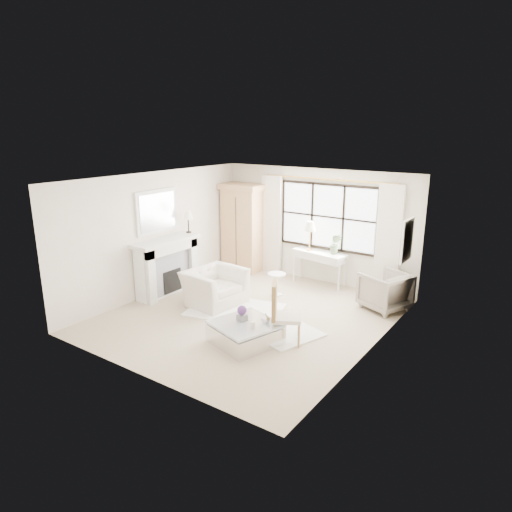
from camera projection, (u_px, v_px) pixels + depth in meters
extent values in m
plane|color=#BEAA8D|center=(249.00, 316.00, 9.05)|extent=(5.50, 5.50, 0.00)
plane|color=white|center=(248.00, 179.00, 8.32)|extent=(5.50, 5.50, 0.00)
plane|color=silver|center=(316.00, 226.00, 10.85)|extent=(5.00, 0.00, 5.00)
plane|color=beige|center=(136.00, 292.00, 6.52)|extent=(5.00, 0.00, 5.00)
plane|color=silver|center=(157.00, 233.00, 10.06)|extent=(0.00, 5.50, 5.50)
plane|color=silver|center=(375.00, 274.00, 7.31)|extent=(0.00, 5.50, 5.50)
cube|color=silver|center=(328.00, 217.00, 10.61)|extent=(2.40, 0.02, 1.50)
cylinder|color=#C19443|center=(328.00, 179.00, 10.32)|extent=(3.30, 0.04, 0.04)
cube|color=silver|center=(272.00, 225.00, 11.47)|extent=(0.55, 0.10, 2.47)
cube|color=white|center=(388.00, 242.00, 9.82)|extent=(0.55, 0.10, 2.47)
cube|color=silver|center=(166.00, 268.00, 10.15)|extent=(0.34, 1.50, 1.18)
cube|color=#A8A8AF|center=(171.00, 272.00, 10.08)|extent=(0.03, 1.22, 0.97)
cube|color=black|center=(172.00, 281.00, 10.13)|extent=(0.06, 0.52, 0.50)
cube|color=silver|center=(165.00, 241.00, 9.96)|extent=(0.58, 1.66, 0.08)
cube|color=white|center=(157.00, 212.00, 9.91)|extent=(0.05, 1.15, 0.95)
cube|color=silver|center=(158.00, 212.00, 9.89)|extent=(0.02, 1.00, 0.80)
cube|color=white|center=(407.00, 240.00, 8.61)|extent=(0.04, 0.62, 0.82)
cube|color=beige|center=(406.00, 240.00, 8.62)|extent=(0.01, 0.52, 0.72)
cylinder|color=black|center=(189.00, 232.00, 10.52)|extent=(0.12, 0.12, 0.03)
cylinder|color=black|center=(188.00, 225.00, 10.48)|extent=(0.03, 0.03, 0.30)
cone|color=beige|center=(188.00, 215.00, 10.41)|extent=(0.22, 0.22, 0.18)
cube|color=tan|center=(243.00, 230.00, 11.73)|extent=(1.00, 0.61, 2.10)
cube|color=tan|center=(243.00, 187.00, 11.42)|extent=(1.12, 0.71, 0.14)
cube|color=silver|center=(320.00, 257.00, 10.70)|extent=(1.29, 0.60, 0.14)
cube|color=silver|center=(320.00, 253.00, 10.67)|extent=(1.35, 0.65, 0.06)
cylinder|color=gold|center=(309.00, 249.00, 10.81)|extent=(0.14, 0.14, 0.03)
cylinder|color=gold|center=(310.00, 239.00, 10.75)|extent=(0.02, 0.02, 0.46)
cone|color=beige|center=(310.00, 226.00, 10.66)|extent=(0.28, 0.28, 0.22)
imported|color=#586F4A|center=(335.00, 244.00, 10.41)|extent=(0.28, 0.23, 0.48)
cylinder|color=white|center=(276.00, 294.00, 10.17)|extent=(0.26, 0.26, 0.03)
cylinder|color=white|center=(277.00, 284.00, 10.11)|extent=(0.06, 0.06, 0.44)
cylinder|color=white|center=(277.00, 274.00, 10.04)|extent=(0.40, 0.40, 0.03)
cube|color=white|center=(235.00, 310.00, 9.31)|extent=(2.10, 1.72, 0.03)
cube|color=white|center=(279.00, 329.00, 8.44)|extent=(1.73, 1.50, 0.03)
imported|color=silver|center=(215.00, 287.00, 9.56)|extent=(1.13, 1.26, 0.75)
imported|color=gray|center=(385.00, 291.00, 9.30)|extent=(1.12, 1.10, 0.78)
cube|color=silver|center=(287.00, 317.00, 7.84)|extent=(0.64, 0.65, 0.07)
cube|color=#9E7842|center=(274.00, 300.00, 7.77)|extent=(0.28, 0.44, 0.60)
cube|color=silver|center=(245.00, 334.00, 7.88)|extent=(1.25, 1.25, 0.32)
cube|color=#B8BDC3|center=(245.00, 324.00, 7.83)|extent=(1.25, 1.25, 0.04)
cube|color=slate|center=(242.00, 318.00, 7.89)|extent=(0.18, 0.18, 0.11)
sphere|color=#532D70|center=(242.00, 310.00, 7.86)|extent=(0.17, 0.17, 0.17)
cylinder|color=beige|center=(253.00, 325.00, 7.59)|extent=(0.08, 0.08, 0.12)
imported|color=silver|center=(266.00, 318.00, 7.80)|extent=(0.20, 0.20, 0.17)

